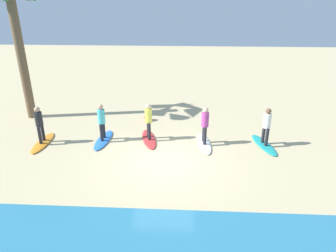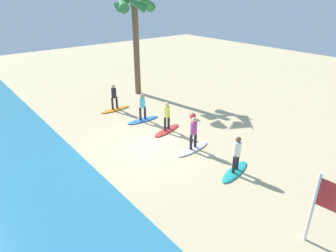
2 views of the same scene
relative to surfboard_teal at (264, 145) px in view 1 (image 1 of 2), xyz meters
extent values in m
plane|color=#CCB789|center=(4.25, 1.61, -0.04)|extent=(60.00, 60.00, 0.00)
ellipsoid|color=teal|center=(0.00, 0.00, 0.00)|extent=(1.02, 2.17, 0.09)
cylinder|color=#232328|center=(-0.04, 0.16, 0.43)|extent=(0.14, 0.14, 0.78)
cylinder|color=#232328|center=(0.04, -0.16, 0.43)|extent=(0.14, 0.14, 0.78)
cylinder|color=white|center=(0.00, 0.00, 1.14)|extent=(0.32, 0.32, 0.62)
sphere|color=brown|center=(0.00, 0.00, 1.56)|extent=(0.24, 0.24, 0.24)
ellipsoid|color=white|center=(2.61, 0.01, 0.00)|extent=(0.76, 2.14, 0.09)
cylinder|color=#232328|center=(2.59, 0.17, 0.43)|extent=(0.14, 0.14, 0.78)
cylinder|color=#232328|center=(2.62, -0.15, 0.43)|extent=(0.14, 0.14, 0.78)
cylinder|color=#B74293|center=(2.61, 0.01, 1.14)|extent=(0.32, 0.32, 0.62)
sphere|color=beige|center=(2.61, 0.01, 1.56)|extent=(0.24, 0.24, 0.24)
ellipsoid|color=red|center=(5.07, -0.32, 0.00)|extent=(1.04, 2.17, 0.09)
cylinder|color=#232328|center=(5.03, -0.16, 0.43)|extent=(0.14, 0.14, 0.78)
cylinder|color=#232328|center=(5.11, -0.47, 0.43)|extent=(0.14, 0.14, 0.78)
cylinder|color=#E0E04C|center=(5.07, -0.32, 1.14)|extent=(0.32, 0.32, 0.62)
sphere|color=beige|center=(5.07, -0.32, 1.56)|extent=(0.24, 0.24, 0.24)
ellipsoid|color=blue|center=(7.12, -0.10, 0.00)|extent=(0.68, 2.13, 0.09)
cylinder|color=#232328|center=(7.13, 0.06, 0.43)|extent=(0.14, 0.14, 0.78)
cylinder|color=#232328|center=(7.11, -0.26, 0.43)|extent=(0.14, 0.14, 0.78)
cylinder|color=#4CC6D1|center=(7.12, -0.10, 1.14)|extent=(0.32, 0.32, 0.62)
sphere|color=tan|center=(7.12, -0.10, 1.56)|extent=(0.24, 0.24, 0.24)
ellipsoid|color=orange|center=(9.72, 0.32, 0.00)|extent=(0.58, 2.10, 0.09)
cylinder|color=#232328|center=(9.72, 0.48, 0.43)|extent=(0.14, 0.14, 0.78)
cylinder|color=#232328|center=(9.72, 0.16, 0.43)|extent=(0.14, 0.14, 0.78)
cylinder|color=#262628|center=(9.72, 0.32, 1.14)|extent=(0.32, 0.32, 0.62)
sphere|color=tan|center=(9.72, 0.32, 1.56)|extent=(0.24, 0.24, 0.24)
cylinder|color=brown|center=(11.69, -2.83, 3.08)|extent=(0.44, 0.44, 6.25)
sphere|color=#E53838|center=(5.40, -2.62, 0.15)|extent=(0.39, 0.39, 0.39)
camera|label=1|loc=(3.54, 12.07, 5.98)|focal=32.53mm
camera|label=2|loc=(-6.50, 9.01, 7.13)|focal=31.44mm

